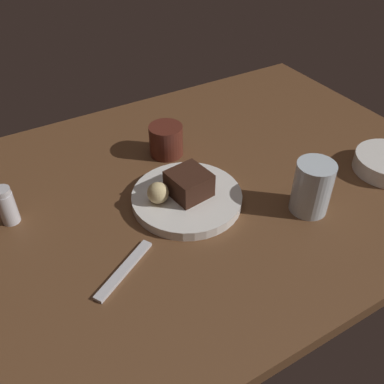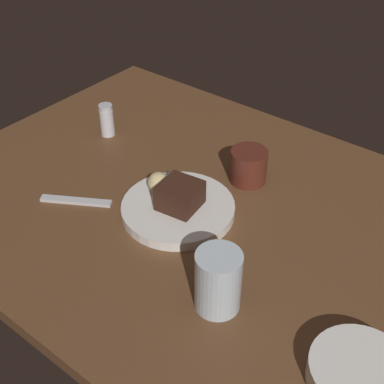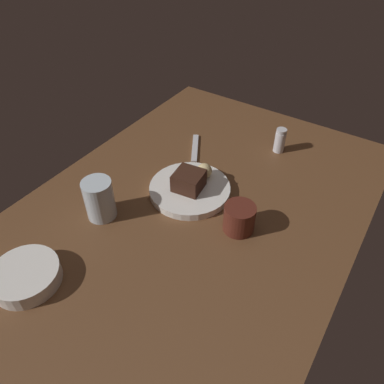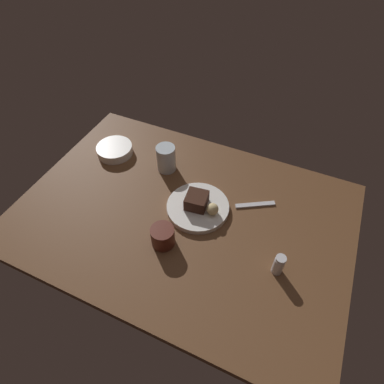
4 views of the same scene
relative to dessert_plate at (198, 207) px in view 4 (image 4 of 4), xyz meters
The scene contains 9 objects.
dining_table 6.45cm from the dessert_plate, 44.37° to the left, with size 120.00×84.00×3.00cm, color brown.
dessert_plate is the anchor object (origin of this frame).
chocolate_cake_slice 3.67cm from the dessert_plate, ahead, with size 7.58×7.71×5.15cm, color #381E14.
bread_roll 6.94cm from the dessert_plate, behind, with size 4.38×4.38×4.38cm, color #DBC184.
salt_shaker 35.46cm from the dessert_plate, 158.84° to the left, with size 3.46×3.46×8.14cm.
water_glass 25.37cm from the dessert_plate, 35.38° to the right, with size 7.71×7.71×11.19cm, color silver.
side_bowl 47.13cm from the dessert_plate, 16.82° to the right, with size 15.17×15.17×3.77cm, color white.
coffee_cup 18.96cm from the dessert_plate, 75.16° to the left, with size 8.02×8.02×7.47cm, color #562319.
dessert_spoon 21.58cm from the dessert_plate, 150.81° to the right, with size 15.00×1.80×0.70cm, color silver.
Camera 4 is at (-33.13, 64.74, 96.90)cm, focal length 30.23 mm.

